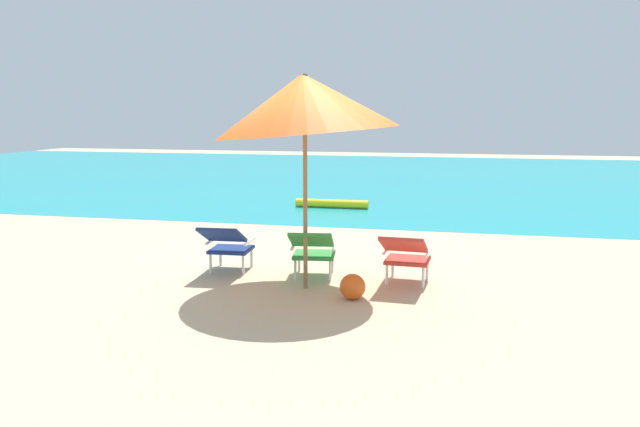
{
  "coord_description": "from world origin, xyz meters",
  "views": [
    {
      "loc": [
        1.82,
        -7.6,
        2.11
      ],
      "look_at": [
        0.0,
        0.54,
        0.75
      ],
      "focal_mm": 35.7,
      "sensor_mm": 36.0,
      "label": 1
    }
  ],
  "objects_px": {
    "swim_buoy": "(332,204)",
    "lounge_chair_left": "(227,243)",
    "lounge_chair_center": "(313,248)",
    "beach_ball": "(353,287)",
    "lounge_chair_right": "(406,253)",
    "beach_umbrella_center": "(305,103)"
  },
  "relations": [
    {
      "from": "lounge_chair_right",
      "to": "beach_ball",
      "type": "xyz_separation_m",
      "value": [
        -0.53,
        -0.69,
        -0.26
      ]
    },
    {
      "from": "swim_buoy",
      "to": "beach_ball",
      "type": "bearing_deg",
      "value": -76.45
    },
    {
      "from": "swim_buoy",
      "to": "lounge_chair_center",
      "type": "xyz_separation_m",
      "value": [
        0.95,
        -5.84,
        0.31
      ]
    },
    {
      "from": "lounge_chair_left",
      "to": "swim_buoy",
      "type": "bearing_deg",
      "value": 87.93
    },
    {
      "from": "lounge_chair_right",
      "to": "beach_umbrella_center",
      "type": "relative_size",
      "value": 0.35
    },
    {
      "from": "lounge_chair_center",
      "to": "lounge_chair_right",
      "type": "height_order",
      "value": "same"
    },
    {
      "from": "lounge_chair_center",
      "to": "beach_ball",
      "type": "relative_size",
      "value": 3.21
    },
    {
      "from": "swim_buoy",
      "to": "lounge_chair_center",
      "type": "distance_m",
      "value": 5.93
    },
    {
      "from": "beach_ball",
      "to": "lounge_chair_left",
      "type": "bearing_deg",
      "value": 156.36
    },
    {
      "from": "lounge_chair_left",
      "to": "beach_ball",
      "type": "distance_m",
      "value": 1.97
    },
    {
      "from": "lounge_chair_left",
      "to": "lounge_chair_right",
      "type": "distance_m",
      "value": 2.32
    },
    {
      "from": "swim_buoy",
      "to": "lounge_chair_right",
      "type": "relative_size",
      "value": 1.77
    },
    {
      "from": "swim_buoy",
      "to": "beach_umbrella_center",
      "type": "bearing_deg",
      "value": -81.29
    },
    {
      "from": "lounge_chair_right",
      "to": "lounge_chair_center",
      "type": "bearing_deg",
      "value": 178.29
    },
    {
      "from": "lounge_chair_left",
      "to": "lounge_chair_center",
      "type": "relative_size",
      "value": 0.96
    },
    {
      "from": "lounge_chair_center",
      "to": "lounge_chair_right",
      "type": "relative_size",
      "value": 1.04
    },
    {
      "from": "swim_buoy",
      "to": "beach_ball",
      "type": "relative_size",
      "value": 5.47
    },
    {
      "from": "lounge_chair_center",
      "to": "lounge_chair_right",
      "type": "distance_m",
      "value": 1.16
    },
    {
      "from": "swim_buoy",
      "to": "beach_ball",
      "type": "xyz_separation_m",
      "value": [
        1.58,
        -6.56,
        0.05
      ]
    },
    {
      "from": "swim_buoy",
      "to": "lounge_chair_left",
      "type": "bearing_deg",
      "value": -92.07
    },
    {
      "from": "lounge_chair_right",
      "to": "beach_ball",
      "type": "distance_m",
      "value": 0.9
    },
    {
      "from": "lounge_chair_left",
      "to": "lounge_chair_right",
      "type": "relative_size",
      "value": 1.0
    }
  ]
}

